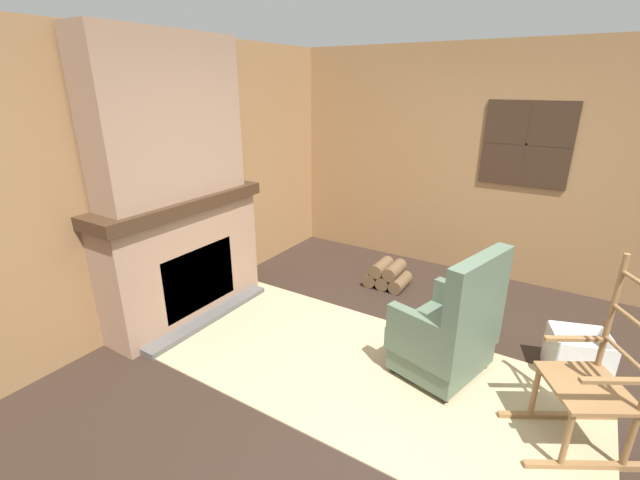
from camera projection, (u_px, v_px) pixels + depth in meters
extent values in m
plane|color=#2D2119|center=(411.00, 398.00, 3.13)|extent=(14.00, 14.00, 0.00)
cube|color=#9E7247|center=(159.00, 183.00, 3.97)|extent=(0.06, 5.66, 2.60)
cube|color=#9E7247|center=(504.00, 167.00, 4.72)|extent=(5.66, 0.06, 2.60)
cube|color=#382619|center=(527.00, 144.00, 4.49)|extent=(0.88, 0.02, 0.88)
cube|color=silver|center=(527.00, 144.00, 4.50)|extent=(0.84, 0.01, 0.84)
cube|color=#382619|center=(527.00, 144.00, 4.49)|extent=(0.02, 0.02, 0.84)
cube|color=#382619|center=(527.00, 144.00, 4.49)|extent=(0.84, 0.02, 0.02)
cube|color=#9E7A60|center=(185.00, 263.00, 4.11)|extent=(0.40, 1.62, 1.08)
cube|color=black|center=(198.00, 278.00, 4.07)|extent=(0.08, 0.84, 0.61)
cube|color=#565451|center=(210.00, 317.00, 4.15)|extent=(0.16, 1.46, 0.06)
cube|color=#3D2819|center=(178.00, 203.00, 3.91)|extent=(0.50, 1.72, 0.11)
cube|color=#9E7A60|center=(168.00, 118.00, 3.65)|extent=(0.35, 1.43, 1.38)
cube|color=tan|center=(359.00, 369.00, 3.44)|extent=(3.50, 1.60, 0.01)
cube|color=#516651|center=(441.00, 351.00, 3.37)|extent=(0.71, 0.80, 0.24)
cube|color=#516651|center=(443.00, 335.00, 3.32)|extent=(0.75, 0.84, 0.18)
cube|color=#516651|center=(477.00, 298.00, 3.02)|extent=(0.30, 0.72, 0.64)
cube|color=#516651|center=(419.00, 328.00, 3.07)|extent=(0.53, 0.22, 0.20)
cube|color=#516651|center=(464.00, 299.00, 3.47)|extent=(0.53, 0.22, 0.20)
cylinder|color=#332319|center=(394.00, 369.00, 3.40)|extent=(0.06, 0.06, 0.06)
cylinder|color=#332319|center=(434.00, 341.00, 3.77)|extent=(0.06, 0.06, 0.06)
cylinder|color=#332319|center=(445.00, 399.00, 3.08)|extent=(0.06, 0.06, 0.06)
cylinder|color=#332319|center=(484.00, 365.00, 3.45)|extent=(0.06, 0.06, 0.06)
cube|color=olive|center=(591.00, 466.00, 2.55)|extent=(0.71, 0.45, 0.04)
cube|color=olive|center=(557.00, 416.00, 2.93)|extent=(0.71, 0.45, 0.04)
cylinder|color=olive|center=(567.00, 438.00, 2.48)|extent=(0.05, 0.05, 0.38)
cylinder|color=olive|center=(535.00, 391.00, 2.87)|extent=(0.05, 0.05, 0.38)
cylinder|color=olive|center=(631.00, 439.00, 2.48)|extent=(0.05, 0.05, 0.38)
cylinder|color=olive|center=(590.00, 391.00, 2.86)|extent=(0.05, 0.05, 0.38)
cube|color=olive|center=(586.00, 387.00, 2.60)|extent=(0.62, 0.63, 0.02)
cylinder|color=olive|center=(611.00, 314.00, 2.65)|extent=(0.05, 0.05, 0.81)
cylinder|color=olive|center=(626.00, 355.00, 2.52)|extent=(0.23, 0.35, 0.03)
cylinder|color=olive|center=(636.00, 322.00, 2.44)|extent=(0.23, 0.35, 0.03)
cube|color=olive|center=(616.00, 381.00, 2.34)|extent=(0.35, 0.23, 0.02)
cube|color=olive|center=(575.00, 339.00, 2.72)|extent=(0.35, 0.23, 0.02)
cylinder|color=brown|center=(375.00, 276.00, 4.92)|extent=(0.16, 0.36, 0.15)
cylinder|color=brown|center=(387.00, 279.00, 4.84)|extent=(0.16, 0.36, 0.15)
cylinder|color=brown|center=(400.00, 282.00, 4.77)|extent=(0.16, 0.36, 0.15)
cylinder|color=brown|center=(382.00, 267.00, 4.84)|extent=(0.16, 0.36, 0.15)
cylinder|color=brown|center=(395.00, 270.00, 4.76)|extent=(0.16, 0.36, 0.15)
cube|color=white|center=(573.00, 373.00, 3.39)|extent=(0.50, 0.46, 0.01)
cube|color=white|center=(606.00, 358.00, 3.29)|extent=(0.12, 0.34, 0.36)
cube|color=white|center=(550.00, 351.00, 3.38)|extent=(0.12, 0.34, 0.36)
cube|color=white|center=(571.00, 343.00, 3.49)|extent=(0.39, 0.14, 0.36)
cube|color=white|center=(585.00, 368.00, 3.18)|extent=(0.39, 0.14, 0.36)
ellipsoid|color=white|center=(578.00, 353.00, 3.33)|extent=(0.40, 0.37, 0.22)
ellipsoid|color=#B24C42|center=(145.00, 198.00, 3.65)|extent=(0.11, 0.11, 0.10)
cylinder|color=white|center=(143.00, 182.00, 3.61)|extent=(0.06, 0.06, 0.18)
cube|color=gray|center=(188.00, 185.00, 4.02)|extent=(0.17, 0.23, 0.14)
cube|color=silver|center=(194.00, 185.00, 3.97)|extent=(0.01, 0.04, 0.02)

